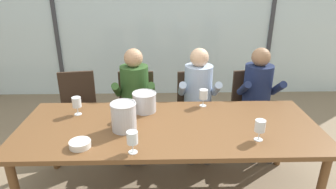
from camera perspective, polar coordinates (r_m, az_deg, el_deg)
The scene contains 21 objects.
ground at distance 3.81m, azimuth -0.26°, elevation -8.54°, with size 14.00×14.00×0.00m, color #847056.
window_glass_panel at distance 4.89m, azimuth -0.71°, elevation 14.65°, with size 7.83×0.03×2.60m, color silver.
window_mullion_left at distance 5.16m, azimuth -21.30°, elevation 13.59°, with size 0.06×0.06×2.60m, color #38383D.
window_mullion_right at distance 5.20m, azimuth 19.71°, elevation 13.86°, with size 0.06×0.06×2.60m, color #38383D.
hillside_vineyard at distance 9.36m, azimuth -1.11°, elevation 14.92°, with size 13.83×2.40×1.50m, color #477A38.
dining_table at distance 2.61m, azimuth 0.20°, elevation -7.21°, with size 2.63×1.03×0.73m.
chair_near_curtain at distance 3.66m, azimuth -17.26°, elevation -1.73°, with size 0.50×0.50×0.89m.
chair_left_of_center at distance 3.51m, azimuth -6.23°, elevation -1.80°, with size 0.44×0.44×0.89m.
chair_center at distance 3.51m, azimuth 5.37°, elevation -1.78°, with size 0.46×0.46×0.89m.
chair_right_of_center at distance 3.69m, azimuth 15.94°, elevation -1.38°, with size 0.49×0.49×0.89m.
person_olive_shirt at distance 3.31m, azimuth -6.55°, elevation -0.09°, with size 0.47×0.62×1.21m.
person_pale_blue_shirt at distance 3.33m, azimuth 6.00°, elevation 0.04°, with size 0.47×0.62×1.21m.
person_navy_polo at distance 3.49m, azimuth 17.35°, elevation 0.15°, with size 0.47×0.61×1.21m.
ice_bucket_primary at distance 2.81m, azimuth -4.65°, elevation -1.39°, with size 0.23×0.23×0.19m.
ice_bucket_secondary at distance 2.48m, azimuth -8.66°, elevation -4.20°, with size 0.22×0.22×0.25m.
tasting_bowl at distance 2.36m, azimuth -16.84°, elevation -9.28°, with size 0.17×0.17×0.05m, color silver.
wine_glass_by_left_taster at distance 2.42m, azimuth 17.57°, elevation -6.04°, with size 0.08×0.08×0.17m.
wine_glass_near_bucket at distance 2.92m, azimuth 6.96°, elevation -0.01°, with size 0.08×0.08×0.17m.
wine_glass_center_pour at distance 2.17m, azimuth -7.00°, elevation -8.56°, with size 0.08×0.08×0.17m.
wine_glass_by_right_taster at distance 2.85m, azimuth -17.45°, elevation -1.59°, with size 0.08×0.08×0.17m.
wine_glass_spare_empty at distance 2.67m, azimuth -7.32°, elevation -2.37°, with size 0.08×0.08×0.17m.
Camera 1 is at (-0.07, -2.27, 1.95)m, focal length 31.13 mm.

